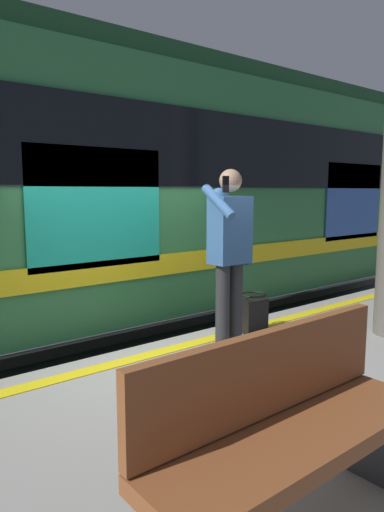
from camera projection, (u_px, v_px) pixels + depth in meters
name	position (u px, v px, depth m)	size (l,w,h in m)	color
ground_plane	(151.00, 427.00, 4.83)	(23.61, 23.61, 0.00)	#3D3D3F
platform	(365.00, 511.00, 2.90)	(15.59, 4.84, 0.91)	gray
safety_line	(167.00, 350.00, 4.47)	(15.27, 0.16, 0.01)	yellow
track_rail_near	(99.00, 384.00, 5.71)	(20.26, 0.08, 0.16)	slate
track_rail_far	(54.00, 352.00, 6.82)	(20.26, 0.08, 0.16)	slate
train_carriage	(189.00, 186.00, 7.15)	(13.16, 2.83, 3.97)	#2D723F
passenger	(229.00, 243.00, 4.56)	(0.57, 0.55, 1.74)	#262628
handbag	(253.00, 314.00, 5.06)	(0.31, 0.28, 0.43)	black
bench	(289.00, 425.00, 2.07)	(1.56, 0.44, 0.90)	brown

